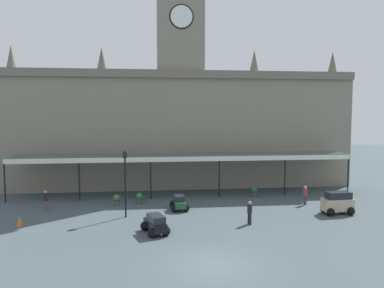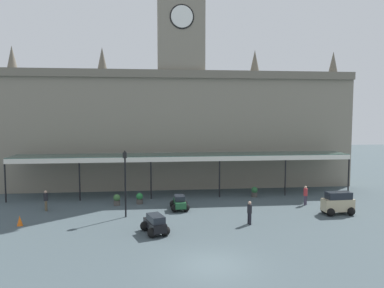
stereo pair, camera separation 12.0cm
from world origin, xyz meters
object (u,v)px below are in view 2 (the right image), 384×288
(planter_forecourt_centre, at_px, (254,192))
(planter_near_kerb, at_px, (117,200))
(traffic_cone, at_px, (20,221))
(pedestrian_near_entrance, at_px, (46,200))
(pedestrian_beside_cars, at_px, (305,195))
(planter_by_canopy, at_px, (140,198))
(car_black_estate, at_px, (155,225))
(car_green_sedan, at_px, (180,204))
(pedestrian_crossing_forecourt, at_px, (250,212))
(car_beige_van, at_px, (338,204))
(victorian_lamppost, at_px, (125,176))

(planter_forecourt_centre, distance_m, planter_near_kerb, 12.83)
(traffic_cone, height_order, planter_forecourt_centre, planter_forecourt_centre)
(pedestrian_near_entrance, xyz_separation_m, pedestrian_beside_cars, (21.77, -0.47, 0.00))
(planter_by_canopy, relative_size, planter_forecourt_centre, 1.00)
(car_black_estate, relative_size, traffic_cone, 3.40)
(car_green_sedan, xyz_separation_m, traffic_cone, (-11.51, -3.11, -0.15))
(planter_near_kerb, bearing_deg, pedestrian_crossing_forecourt, -33.55)
(pedestrian_beside_cars, bearing_deg, car_green_sedan, -178.10)
(car_beige_van, distance_m, planter_by_canopy, 16.39)
(victorian_lamppost, bearing_deg, pedestrian_crossing_forecourt, -17.69)
(car_beige_van, height_order, victorian_lamppost, victorian_lamppost)
(car_green_sedan, xyz_separation_m, pedestrian_beside_cars, (10.94, 0.36, 0.41))
(pedestrian_beside_cars, bearing_deg, traffic_cone, -171.20)
(car_green_sedan, height_order, planter_by_canopy, car_green_sedan)
(car_green_sedan, height_order, traffic_cone, car_green_sedan)
(pedestrian_beside_cars, bearing_deg, car_beige_van, -66.73)
(pedestrian_near_entrance, relative_size, planter_by_canopy, 1.74)
(pedestrian_beside_cars, height_order, traffic_cone, pedestrian_beside_cars)
(pedestrian_near_entrance, xyz_separation_m, pedestrian_crossing_forecourt, (15.49, -5.39, 0.00))
(car_beige_van, bearing_deg, pedestrian_beside_cars, 113.27)
(pedestrian_near_entrance, bearing_deg, victorian_lamppost, -21.17)
(car_black_estate, distance_m, pedestrian_near_entrance, 11.01)
(victorian_lamppost, height_order, traffic_cone, victorian_lamppost)
(car_green_sedan, distance_m, planter_forecourt_centre, 8.39)
(planter_forecourt_centre, bearing_deg, planter_near_kerb, -171.67)
(planter_near_kerb, bearing_deg, car_green_sedan, -21.07)
(pedestrian_beside_cars, distance_m, traffic_cone, 22.73)
(car_beige_van, relative_size, car_green_sedan, 1.17)
(pedestrian_crossing_forecourt, xyz_separation_m, traffic_cone, (-16.18, 1.45, -0.55))
(car_beige_van, bearing_deg, planter_forecourt_centre, 126.23)
(traffic_cone, bearing_deg, planter_forecourt_centre, 20.28)
(car_black_estate, bearing_deg, car_green_sedan, 70.54)
(car_black_estate, height_order, planter_near_kerb, car_black_estate)
(car_beige_van, bearing_deg, planter_by_canopy, 162.13)
(pedestrian_crossing_forecourt, height_order, victorian_lamppost, victorian_lamppost)
(planter_by_canopy, bearing_deg, pedestrian_near_entrance, -168.75)
(car_beige_van, relative_size, pedestrian_near_entrance, 1.46)
(car_green_sedan, distance_m, traffic_cone, 11.93)
(planter_forecourt_centre, relative_size, planter_near_kerb, 1.00)
(car_green_sedan, bearing_deg, pedestrian_near_entrance, 175.59)
(car_green_sedan, height_order, planter_near_kerb, car_green_sedan)
(victorian_lamppost, xyz_separation_m, planter_near_kerb, (-1.02, 3.75, -2.68))
(car_beige_van, distance_m, planter_near_kerb, 18.16)
(planter_forecourt_centre, bearing_deg, pedestrian_near_entrance, -170.50)
(traffic_cone, bearing_deg, car_green_sedan, 15.12)
(planter_by_canopy, bearing_deg, pedestrian_crossing_forecourt, -40.71)
(car_beige_van, height_order, pedestrian_near_entrance, car_beige_van)
(pedestrian_near_entrance, relative_size, planter_forecourt_centre, 1.74)
(pedestrian_crossing_forecourt, relative_size, planter_by_canopy, 1.74)
(car_black_estate, bearing_deg, planter_by_canopy, 99.04)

